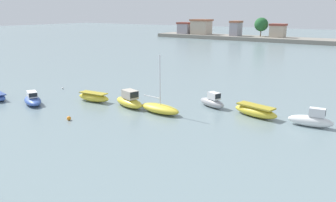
{
  "coord_description": "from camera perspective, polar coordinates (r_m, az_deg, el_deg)",
  "views": [
    {
      "loc": [
        34.5,
        -13.68,
        10.55
      ],
      "look_at": [
        13.72,
        16.91,
        0.53
      ],
      "focal_mm": 35.76,
      "sensor_mm": 36.0,
      "label": 1
    }
  ],
  "objects": [
    {
      "name": "mooring_buoy_1",
      "position": [
        34.67,
        -16.55,
        -2.84
      ],
      "size": [
        0.41,
        0.41,
        0.41
      ],
      "primitive_type": "sphere",
      "color": "orange",
      "rests_on": "ground"
    },
    {
      "name": "mooring_buoy_0",
      "position": [
        48.68,
        -17.51,
        2.11
      ],
      "size": [
        0.28,
        0.28,
        0.28
      ],
      "primitive_type": "sphere",
      "color": "white",
      "rests_on": "ground"
    },
    {
      "name": "moored_boat_3",
      "position": [
        40.97,
        -12.55,
        0.65
      ],
      "size": [
        4.47,
        1.84,
        1.1
      ],
      "rotation": [
        0.0,
        0.0,
        0.1
      ],
      "color": "yellow",
      "rests_on": "ground"
    },
    {
      "name": "moored_boat_8",
      "position": [
        34.13,
        23.24,
        -2.97
      ],
      "size": [
        4.12,
        1.58,
        1.84
      ],
      "rotation": [
        0.0,
        0.0,
        0.11
      ],
      "color": "white",
      "rests_on": "ground"
    },
    {
      "name": "mooring_buoy_2",
      "position": [
        43.97,
        -5.49,
        1.44
      ],
      "size": [
        0.34,
        0.34,
        0.34
      ],
      "primitive_type": "sphere",
      "color": "white",
      "rests_on": "ground"
    },
    {
      "name": "moored_boat_7",
      "position": [
        35.48,
        14.68,
        -1.68
      ],
      "size": [
        5.12,
        2.65,
        1.19
      ],
      "rotation": [
        0.0,
        0.0,
        -0.23
      ],
      "color": "yellow",
      "rests_on": "ground"
    },
    {
      "name": "moored_boat_6",
      "position": [
        37.97,
        7.56,
        -0.1
      ],
      "size": [
        3.88,
        2.48,
        1.75
      ],
      "rotation": [
        0.0,
        0.0,
        -0.37
      ],
      "color": "#9E9EA3",
      "rests_on": "ground"
    },
    {
      "name": "distant_shoreline",
      "position": [
        126.45,
        17.55,
        10.63
      ],
      "size": [
        97.32,
        11.92,
        8.83
      ],
      "color": "gray",
      "rests_on": "ground"
    },
    {
      "name": "moored_boat_2",
      "position": [
        41.89,
        -22.08,
        0.22
      ],
      "size": [
        4.69,
        3.46,
        1.52
      ],
      "rotation": [
        0.0,
        0.0,
        -0.45
      ],
      "color": "#3856A8",
      "rests_on": "ground"
    },
    {
      "name": "moored_boat_5",
      "position": [
        35.5,
        -1.41,
        -1.28
      ],
      "size": [
        5.01,
        2.12,
        6.21
      ],
      "rotation": [
        0.0,
        0.0,
        -0.07
      ],
      "color": "yellow",
      "rests_on": "ground"
    },
    {
      "name": "moored_boat_4",
      "position": [
        37.97,
        -6.6,
        0.04
      ],
      "size": [
        4.89,
        2.96,
        1.96
      ],
      "rotation": [
        0.0,
        0.0,
        -0.3
      ],
      "color": "yellow",
      "rests_on": "ground"
    }
  ]
}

